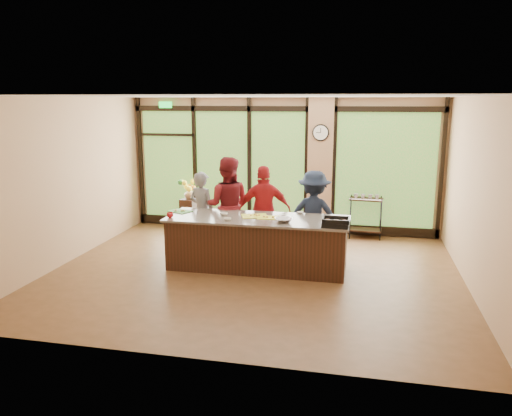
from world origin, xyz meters
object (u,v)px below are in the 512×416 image
at_px(cook_left, 202,212).
at_px(cook_right, 314,215).
at_px(roasting_pan, 336,224).
at_px(island_base, 257,244).
at_px(bar_cart, 366,212).
at_px(flower_stand, 190,214).

height_order(cook_left, cook_right, cook_right).
height_order(cook_left, roasting_pan, cook_left).
xyz_separation_m(cook_left, cook_right, (2.17, 0.08, 0.03)).
height_order(island_base, cook_left, cook_left).
bearing_deg(cook_right, bar_cart, -116.63).
relative_size(cook_right, flower_stand, 2.33).
bearing_deg(flower_stand, roasting_pan, -23.67).
relative_size(cook_left, bar_cart, 1.66).
relative_size(island_base, cook_left, 1.94).
xyz_separation_m(roasting_pan, flower_stand, (-3.47, 2.68, -0.60)).
relative_size(cook_left, flower_stand, 2.24).
xyz_separation_m(island_base, cook_right, (0.91, 0.82, 0.39)).
xyz_separation_m(cook_left, bar_cart, (3.14, 1.71, -0.22)).
xyz_separation_m(cook_right, roasting_pan, (0.47, -1.16, 0.13)).
bearing_deg(cook_right, island_base, 45.96).
relative_size(cook_right, roasting_pan, 3.86).
bearing_deg(flower_stand, cook_left, -48.50).
bearing_deg(cook_right, flower_stand, -22.87).
distance_m(island_base, flower_stand, 3.14).
bearing_deg(roasting_pan, bar_cart, 84.05).
bearing_deg(bar_cart, flower_stand, -173.69).
height_order(island_base, cook_right, cook_right).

